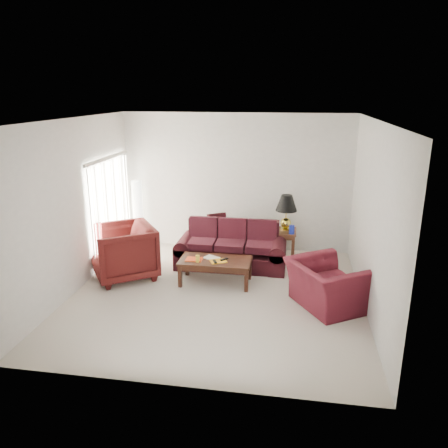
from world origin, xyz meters
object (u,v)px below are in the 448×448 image
(end_table, at_px, (282,244))
(armchair_left, at_px, (123,252))
(armchair_right, at_px, (327,285))
(floor_lamp, at_px, (138,215))
(coffee_table, at_px, (216,271))
(sofa, at_px, (231,245))

(end_table, xyz_separation_m, armchair_left, (-2.94, -1.47, 0.20))
(armchair_right, bearing_deg, floor_lamp, 28.87)
(armchair_right, bearing_deg, armchair_left, 48.67)
(end_table, relative_size, armchair_left, 0.56)
(coffee_table, bearing_deg, floor_lamp, 138.19)
(sofa, relative_size, floor_lamp, 1.40)
(sofa, relative_size, coffee_table, 1.66)
(coffee_table, bearing_deg, end_table, 47.56)
(end_table, xyz_separation_m, floor_lamp, (-3.21, 0.15, 0.47))
(armchair_left, bearing_deg, end_table, 81.86)
(floor_lamp, xyz_separation_m, armchair_left, (0.28, -1.62, -0.27))
(floor_lamp, bearing_deg, armchair_left, -80.23)
(end_table, relative_size, floor_lamp, 0.40)
(sofa, xyz_separation_m, floor_lamp, (-2.22, 0.76, 0.34))
(end_table, bearing_deg, coffee_table, -128.69)
(armchair_left, height_order, coffee_table, armchair_left)
(coffee_table, bearing_deg, armchair_left, 176.63)
(sofa, distance_m, armchair_right, 2.31)
(sofa, relative_size, armchair_right, 1.87)
(end_table, xyz_separation_m, armchair_right, (0.80, -2.06, 0.07))
(armchair_left, bearing_deg, coffee_table, 55.70)
(sofa, relative_size, end_table, 3.48)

